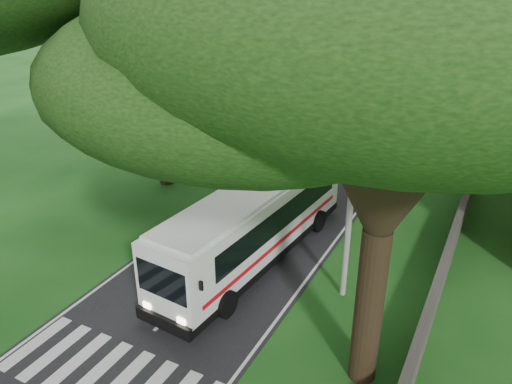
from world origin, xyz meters
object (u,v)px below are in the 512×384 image
at_px(pole_far, 471,52).
at_px(pedestrian, 188,168).
at_px(coach_bus, 256,220).
at_px(distant_car_a, 379,96).
at_px(pole_mid, 438,93).
at_px(distant_car_b, 398,73).
at_px(pole_near, 350,204).

xyz_separation_m(pole_far, pedestrian, (-12.28, -33.34, -3.24)).
bearing_deg(coach_bus, pole_far, 88.31).
distance_m(distant_car_a, pedestrian, 24.98).
distance_m(coach_bus, pedestrian, 9.79).
distance_m(pole_far, pedestrian, 35.68).
relative_size(pole_mid, distant_car_b, 2.11).
relative_size(pole_near, pedestrian, 4.24).
height_order(pole_far, distant_car_a, pole_far).
distance_m(pole_near, distant_car_b, 44.35).
bearing_deg(pole_far, coach_bus, -96.54).
distance_m(pole_near, pole_far, 40.00).
bearing_deg(distant_car_b, distant_car_a, -66.40).
bearing_deg(pole_near, distant_car_b, 100.25).
relative_size(pole_near, distant_car_a, 1.85).
bearing_deg(pole_mid, pedestrian, -132.63).
bearing_deg(distant_car_a, coach_bus, 91.39).
xyz_separation_m(coach_bus, distant_car_a, (-2.33, 30.21, -1.20)).
relative_size(coach_bus, distant_car_a, 2.90).
distance_m(pole_mid, distant_car_a, 13.42).
xyz_separation_m(pole_mid, distant_car_a, (-6.82, 11.04, -3.41)).
xyz_separation_m(pole_mid, pole_far, (0.00, 20.00, 0.00)).
bearing_deg(coach_bus, pole_near, -5.60).
relative_size(pole_mid, pole_far, 1.00).
distance_m(pole_mid, pole_far, 20.00).
bearing_deg(pole_far, pole_mid, -90.00).
height_order(pole_near, coach_bus, pole_near).
xyz_separation_m(coach_bus, pedestrian, (-7.79, 5.83, -1.03)).
relative_size(pole_far, distant_car_a, 1.85).
relative_size(distant_car_b, pedestrian, 2.01).
relative_size(distant_car_a, pedestrian, 2.30).
relative_size(pole_near, pole_far, 1.00).
bearing_deg(pole_mid, pole_near, -90.00).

